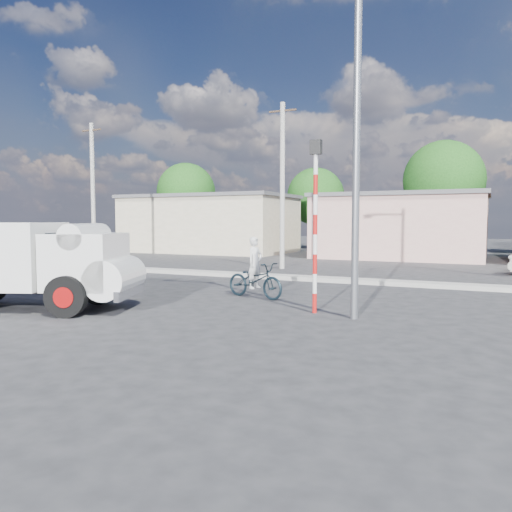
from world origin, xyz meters
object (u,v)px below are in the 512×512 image
at_px(bicycle, 255,280).
at_px(cyclist, 255,272).
at_px(truck, 30,261).
at_px(traffic_pole, 315,211).
at_px(streetlight, 350,109).

distance_m(bicycle, cyclist, 0.23).
height_order(truck, traffic_pole, traffic_pole).
relative_size(truck, bicycle, 2.84).
xyz_separation_m(traffic_pole, streetlight, (0.94, -0.30, 2.37)).
height_order(truck, cyclist, truck).
distance_m(bicycle, streetlight, 5.85).
relative_size(truck, cyclist, 3.79).
height_order(cyclist, streetlight, streetlight).
bearing_deg(bicycle, cyclist, 0.00).
bearing_deg(truck, cyclist, 23.41).
distance_m(truck, bicycle, 6.28).
bearing_deg(truck, streetlight, -2.96).
bearing_deg(traffic_pole, bicycle, 147.22).
relative_size(truck, traffic_pole, 1.36).
distance_m(traffic_pole, streetlight, 2.56).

